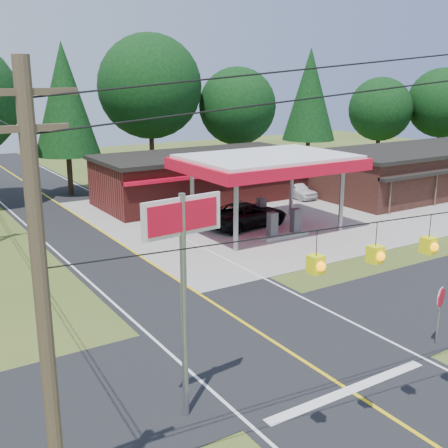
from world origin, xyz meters
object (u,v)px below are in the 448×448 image
suv_car (247,215)px  big_stop_sign (183,256)px  gas_canopy (268,165)px  sedan_car (297,190)px  octagonal_stop_sign (440,302)px

suv_car → big_stop_sign: 21.72m
gas_canopy → big_stop_sign: big_stop_sign is taller
suv_car → gas_canopy: bearing=-169.0°
suv_car → sedan_car: size_ratio=1.49×
gas_canopy → suv_car: size_ratio=1.82×
suv_car → big_stop_sign: bearing=133.0°
sedan_car → octagonal_stop_sign: bearing=-118.8°
octagonal_stop_sign → suv_car: bearing=78.6°
suv_car → big_stop_sign: (-13.49, -16.51, 4.12)m
octagonal_stop_sign → gas_canopy: bearing=75.9°
gas_canopy → sedan_car: size_ratio=2.70×
gas_canopy → suv_car: bearing=108.8°
suv_car → sedan_car: 9.98m
suv_car → octagonal_stop_sign: octagonal_stop_sign is taller
sedan_car → big_stop_sign: size_ratio=0.59×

